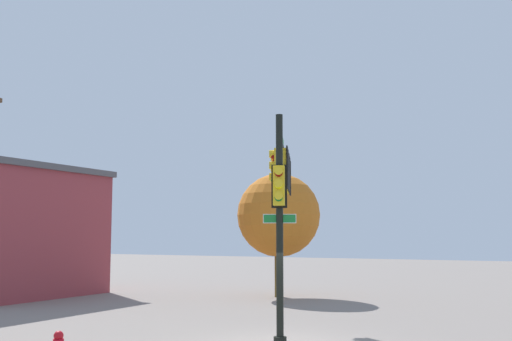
# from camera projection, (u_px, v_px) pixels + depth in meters

# --- Properties ---
(signal_pole_assembly) EXTENTS (5.10, 2.49, 6.43)m
(signal_pole_assembly) POSITION_uv_depth(u_px,v_px,m) (281.00, 182.00, 18.88)
(signal_pole_assembly) COLOR black
(signal_pole_assembly) RESTS_ON ground_plane
(tree_mid) EXTENTS (4.08, 4.08, 6.01)m
(tree_mid) POSITION_uv_depth(u_px,v_px,m) (279.00, 215.00, 29.58)
(tree_mid) COLOR brown
(tree_mid) RESTS_ON ground_plane
(brick_building) EXTENTS (8.07, 6.34, 6.35)m
(brick_building) POSITION_uv_depth(u_px,v_px,m) (11.00, 231.00, 29.80)
(brick_building) COLOR #953840
(brick_building) RESTS_ON ground_plane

